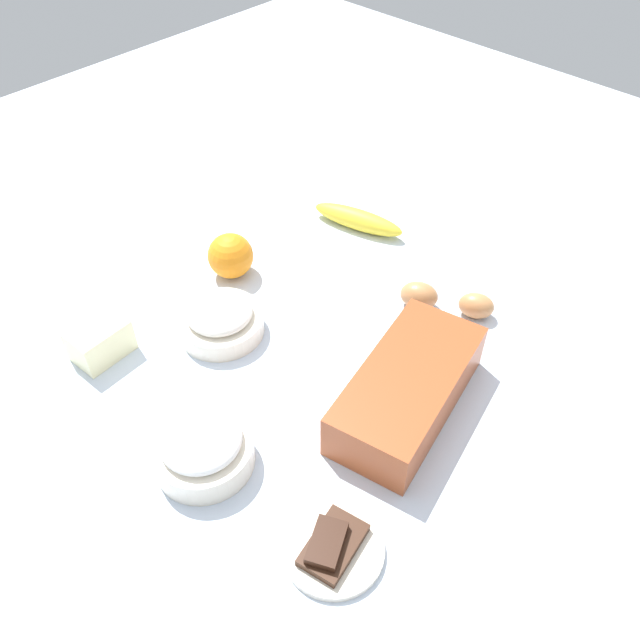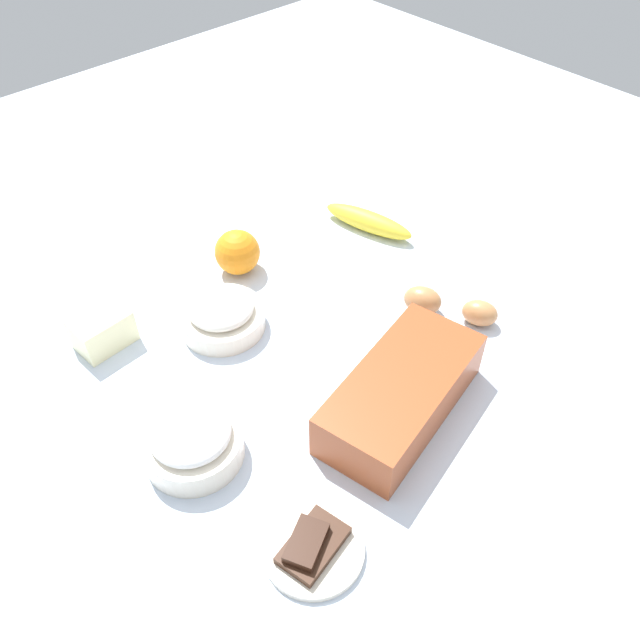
{
  "view_description": "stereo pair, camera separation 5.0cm",
  "coord_description": "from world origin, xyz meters",
  "px_view_note": "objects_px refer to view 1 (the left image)",
  "views": [
    {
      "loc": [
        0.55,
        0.52,
        0.79
      ],
      "look_at": [
        0.0,
        0.0,
        0.04
      ],
      "focal_mm": 36.62,
      "sensor_mm": 36.0,
      "label": 1
    },
    {
      "loc": [
        0.51,
        0.55,
        0.79
      ],
      "look_at": [
        0.0,
        0.0,
        0.04
      ],
      "focal_mm": 36.62,
      "sensor_mm": 36.0,
      "label": 2
    }
  ],
  "objects_px": {
    "sugar_bowl": "(202,447)",
    "banana": "(358,219)",
    "egg_beside_bowl": "(476,306)",
    "chocolate_plate": "(333,547)",
    "loaf_pan": "(408,388)",
    "orange_fruit": "(231,256)",
    "egg_near_butter": "(419,295)",
    "flour_bowl": "(220,319)",
    "butter_block": "(100,341)"
  },
  "relations": [
    {
      "from": "sugar_bowl",
      "to": "banana",
      "type": "xyz_separation_m",
      "value": [
        -0.56,
        -0.2,
        -0.01
      ]
    },
    {
      "from": "egg_beside_bowl",
      "to": "chocolate_plate",
      "type": "distance_m",
      "value": 0.5
    },
    {
      "from": "loaf_pan",
      "to": "orange_fruit",
      "type": "relative_size",
      "value": 3.64
    },
    {
      "from": "egg_near_butter",
      "to": "banana",
      "type": "bearing_deg",
      "value": -113.62
    },
    {
      "from": "orange_fruit",
      "to": "flour_bowl",
      "type": "bearing_deg",
      "value": 41.99
    },
    {
      "from": "orange_fruit",
      "to": "egg_beside_bowl",
      "type": "xyz_separation_m",
      "value": [
        -0.21,
        0.39,
        -0.02
      ]
    },
    {
      "from": "flour_bowl",
      "to": "banana",
      "type": "bearing_deg",
      "value": -176.36
    },
    {
      "from": "orange_fruit",
      "to": "egg_beside_bowl",
      "type": "bearing_deg",
      "value": 118.97
    },
    {
      "from": "butter_block",
      "to": "egg_beside_bowl",
      "type": "bearing_deg",
      "value": 141.69
    },
    {
      "from": "sugar_bowl",
      "to": "egg_beside_bowl",
      "type": "bearing_deg",
      "value": 167.98
    },
    {
      "from": "loaf_pan",
      "to": "chocolate_plate",
      "type": "bearing_deg",
      "value": 5.06
    },
    {
      "from": "sugar_bowl",
      "to": "egg_beside_bowl",
      "type": "relative_size",
      "value": 2.33
    },
    {
      "from": "egg_beside_bowl",
      "to": "butter_block",
      "type": "bearing_deg",
      "value": -38.31
    },
    {
      "from": "orange_fruit",
      "to": "banana",
      "type": "bearing_deg",
      "value": 163.96
    },
    {
      "from": "flour_bowl",
      "to": "sugar_bowl",
      "type": "relative_size",
      "value": 1.02
    },
    {
      "from": "loaf_pan",
      "to": "egg_near_butter",
      "type": "xyz_separation_m",
      "value": [
        -0.19,
        -0.12,
        -0.02
      ]
    },
    {
      "from": "loaf_pan",
      "to": "flour_bowl",
      "type": "xyz_separation_m",
      "value": [
        0.09,
        -0.32,
        -0.01
      ]
    },
    {
      "from": "flour_bowl",
      "to": "egg_near_butter",
      "type": "distance_m",
      "value": 0.34
    },
    {
      "from": "sugar_bowl",
      "to": "flour_bowl",
      "type": "bearing_deg",
      "value": -135.74
    },
    {
      "from": "flour_bowl",
      "to": "egg_beside_bowl",
      "type": "distance_m",
      "value": 0.43
    },
    {
      "from": "chocolate_plate",
      "to": "orange_fruit",
      "type": "bearing_deg",
      "value": -118.32
    },
    {
      "from": "flour_bowl",
      "to": "egg_near_butter",
      "type": "bearing_deg",
      "value": 143.87
    },
    {
      "from": "loaf_pan",
      "to": "orange_fruit",
      "type": "height_order",
      "value": "orange_fruit"
    },
    {
      "from": "banana",
      "to": "butter_block",
      "type": "distance_m",
      "value": 0.55
    },
    {
      "from": "loaf_pan",
      "to": "chocolate_plate",
      "type": "relative_size",
      "value": 2.32
    },
    {
      "from": "loaf_pan",
      "to": "orange_fruit",
      "type": "bearing_deg",
      "value": -105.44
    },
    {
      "from": "chocolate_plate",
      "to": "loaf_pan",
      "type": "bearing_deg",
      "value": -162.76
    },
    {
      "from": "banana",
      "to": "flour_bowl",
      "type": "bearing_deg",
      "value": 3.64
    },
    {
      "from": "flour_bowl",
      "to": "sugar_bowl",
      "type": "xyz_separation_m",
      "value": [
        0.18,
        0.18,
        0.01
      ]
    },
    {
      "from": "banana",
      "to": "butter_block",
      "type": "relative_size",
      "value": 2.11
    },
    {
      "from": "flour_bowl",
      "to": "chocolate_plate",
      "type": "xyz_separation_m",
      "value": [
        0.16,
        0.4,
        -0.02
      ]
    },
    {
      "from": "loaf_pan",
      "to": "egg_beside_bowl",
      "type": "distance_m",
      "value": 0.24
    },
    {
      "from": "loaf_pan",
      "to": "flour_bowl",
      "type": "relative_size",
      "value": 2.1
    },
    {
      "from": "banana",
      "to": "egg_near_butter",
      "type": "relative_size",
      "value": 2.89
    },
    {
      "from": "banana",
      "to": "chocolate_plate",
      "type": "bearing_deg",
      "value": 38.4
    },
    {
      "from": "sugar_bowl",
      "to": "chocolate_plate",
      "type": "height_order",
      "value": "sugar_bowl"
    },
    {
      "from": "egg_beside_bowl",
      "to": "chocolate_plate",
      "type": "bearing_deg",
      "value": 13.0
    },
    {
      "from": "orange_fruit",
      "to": "egg_near_butter",
      "type": "distance_m",
      "value": 0.34
    },
    {
      "from": "loaf_pan",
      "to": "banana",
      "type": "xyz_separation_m",
      "value": [
        -0.29,
        -0.35,
        -0.02
      ]
    },
    {
      "from": "banana",
      "to": "butter_block",
      "type": "xyz_separation_m",
      "value": [
        0.54,
        -0.08,
        0.01
      ]
    },
    {
      "from": "banana",
      "to": "orange_fruit",
      "type": "xyz_separation_m",
      "value": [
        0.26,
        -0.08,
        0.02
      ]
    },
    {
      "from": "flour_bowl",
      "to": "egg_near_butter",
      "type": "xyz_separation_m",
      "value": [
        -0.28,
        0.2,
        -0.0
      ]
    },
    {
      "from": "loaf_pan",
      "to": "sugar_bowl",
      "type": "distance_m",
      "value": 0.31
    },
    {
      "from": "sugar_bowl",
      "to": "egg_beside_bowl",
      "type": "distance_m",
      "value": 0.52
    },
    {
      "from": "egg_beside_bowl",
      "to": "banana",
      "type": "bearing_deg",
      "value": -99.17
    },
    {
      "from": "sugar_bowl",
      "to": "chocolate_plate",
      "type": "relative_size",
      "value": 1.09
    },
    {
      "from": "orange_fruit",
      "to": "chocolate_plate",
      "type": "height_order",
      "value": "orange_fruit"
    },
    {
      "from": "banana",
      "to": "sugar_bowl",
      "type": "bearing_deg",
      "value": 19.93
    },
    {
      "from": "flour_bowl",
      "to": "egg_beside_bowl",
      "type": "xyz_separation_m",
      "value": [
        -0.32,
        0.29,
        -0.01
      ]
    },
    {
      "from": "flour_bowl",
      "to": "chocolate_plate",
      "type": "bearing_deg",
      "value": 68.42
    }
  ]
}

